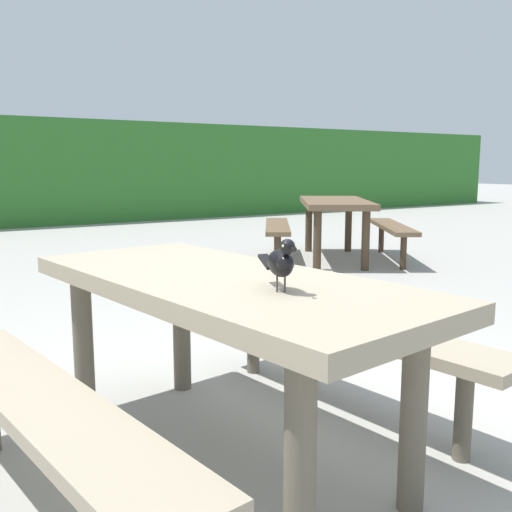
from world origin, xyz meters
name	(u,v)px	position (x,y,z in m)	size (l,w,h in m)	color
ground_plane	(240,428)	(0.00, 0.00, 0.00)	(60.00, 60.00, 0.00)	#A3A099
picnic_table_foreground	(222,322)	(-0.18, -0.17, 0.56)	(1.90, 1.92, 0.74)	gray
bird_grackle	(281,262)	(-0.15, -0.53, 0.84)	(0.11, 0.28, 0.18)	black
picnic_table_mid_right	(335,215)	(3.34, 3.31, 0.56)	(2.35, 2.36, 0.74)	brown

